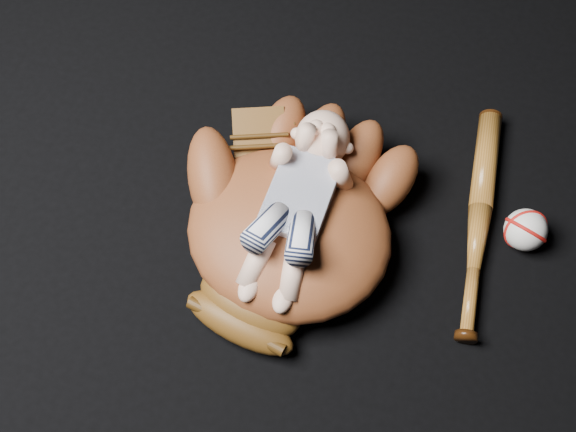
{
  "coord_description": "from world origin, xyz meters",
  "views": [
    {
      "loc": [
        0.16,
        -0.53,
        1.1
      ],
      "look_at": [
        0.03,
        -0.01,
        0.08
      ],
      "focal_mm": 45.0,
      "sensor_mm": 36.0,
      "label": 1
    }
  ],
  "objects_px": {
    "baseball_glove": "(289,227)",
    "baseball": "(526,230)",
    "baseball_bat": "(479,221)",
    "newborn_baby": "(295,208)"
  },
  "relations": [
    {
      "from": "baseball_glove",
      "to": "baseball_bat",
      "type": "distance_m",
      "value": 0.33
    },
    {
      "from": "baseball_glove",
      "to": "newborn_baby",
      "type": "distance_m",
      "value": 0.05
    },
    {
      "from": "baseball_bat",
      "to": "baseball",
      "type": "xyz_separation_m",
      "value": [
        0.07,
        -0.01,
        0.02
      ]
    },
    {
      "from": "newborn_baby",
      "to": "baseball",
      "type": "bearing_deg",
      "value": 19.92
    },
    {
      "from": "baseball_bat",
      "to": "baseball",
      "type": "height_order",
      "value": "baseball"
    },
    {
      "from": "baseball",
      "to": "baseball_bat",
      "type": "bearing_deg",
      "value": 174.45
    },
    {
      "from": "baseball_glove",
      "to": "newborn_baby",
      "type": "relative_size",
      "value": 1.4
    },
    {
      "from": "newborn_baby",
      "to": "baseball",
      "type": "height_order",
      "value": "newborn_baby"
    },
    {
      "from": "baseball",
      "to": "newborn_baby",
      "type": "bearing_deg",
      "value": -165.21
    },
    {
      "from": "baseball_glove",
      "to": "baseball",
      "type": "distance_m",
      "value": 0.39
    }
  ]
}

